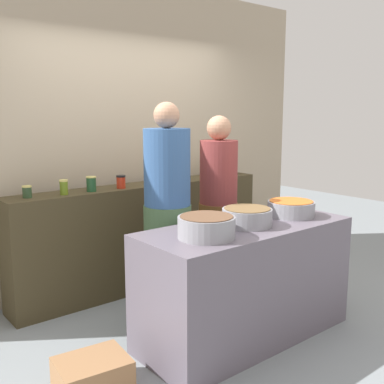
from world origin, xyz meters
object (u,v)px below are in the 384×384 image
at_px(preserve_jar_3, 121,182).
at_px(bread_crate, 93,376).
at_px(preserve_jar_5, 181,174).
at_px(cooking_pot_right, 291,208).
at_px(preserve_jar_4, 164,177).
at_px(preserve_jar_7, 226,170).
at_px(cooking_pot_center, 247,217).
at_px(preserve_jar_2, 91,184).
at_px(preserve_jar_0, 27,192).
at_px(cook_with_tongs, 168,226).
at_px(preserve_jar_1, 64,187).
at_px(preserve_jar_6, 215,170).
at_px(preserve_jar_8, 234,169).
at_px(cook_in_cap, 218,219).
at_px(cooking_pot_left, 206,227).

bearing_deg(preserve_jar_3, bread_crate, -127.69).
distance_m(preserve_jar_5, cooking_pot_right, 1.39).
relative_size(preserve_jar_4, bread_crate, 0.24).
relative_size(preserve_jar_7, cooking_pot_center, 0.26).
bearing_deg(preserve_jar_2, preserve_jar_3, -2.60).
bearing_deg(preserve_jar_4, preserve_jar_3, -176.65).
height_order(preserve_jar_0, preserve_jar_4, preserve_jar_4).
bearing_deg(preserve_jar_4, cooking_pot_right, -78.04).
bearing_deg(cook_with_tongs, preserve_jar_4, 56.08).
distance_m(preserve_jar_3, cooking_pot_center, 1.37).
height_order(preserve_jar_1, cook_with_tongs, cook_with_tongs).
bearing_deg(preserve_jar_6, preserve_jar_0, -179.47).
bearing_deg(cooking_pot_center, bread_crate, 176.00).
bearing_deg(cook_with_tongs, cooking_pot_right, -35.76).
xyz_separation_m(preserve_jar_5, bread_crate, (-1.70, -1.29, -0.99)).
height_order(preserve_jar_2, preserve_jar_7, preserve_jar_2).
relative_size(preserve_jar_0, bread_crate, 0.23).
relative_size(preserve_jar_5, cook_with_tongs, 0.08).
distance_m(preserve_jar_5, cooking_pot_center, 1.46).
height_order(preserve_jar_8, bread_crate, preserve_jar_8).
height_order(preserve_jar_2, preserve_jar_3, preserve_jar_2).
xyz_separation_m(cooking_pot_center, cook_in_cap, (0.32, 0.66, -0.18)).
bearing_deg(cook_in_cap, preserve_jar_4, 97.83).
distance_m(preserve_jar_0, cooking_pot_right, 2.17).
distance_m(preserve_jar_0, bread_crate, 1.64).
relative_size(preserve_jar_7, preserve_jar_8, 0.93).
bearing_deg(bread_crate, preserve_jar_7, 29.11).
distance_m(preserve_jar_8, cook_with_tongs, 1.74).
relative_size(cooking_pot_right, bread_crate, 0.88).
relative_size(preserve_jar_2, preserve_jar_8, 1.27).
xyz_separation_m(cooking_pot_left, cooking_pot_right, (0.96, 0.06, -0.01)).
relative_size(preserve_jar_1, cook_with_tongs, 0.07).
height_order(preserve_jar_2, cooking_pot_right, preserve_jar_2).
height_order(preserve_jar_2, cook_with_tongs, cook_with_tongs).
bearing_deg(preserve_jar_4, preserve_jar_6, 4.59).
distance_m(preserve_jar_2, bread_crate, 1.74).
height_order(preserve_jar_7, cooking_pot_center, preserve_jar_7).
height_order(preserve_jar_5, preserve_jar_8, preserve_jar_5).
bearing_deg(preserve_jar_0, preserve_jar_6, 0.53).
relative_size(cooking_pot_center, bread_crate, 0.86).
bearing_deg(preserve_jar_2, preserve_jar_5, 1.52).
bearing_deg(preserve_jar_3, preserve_jar_0, 175.30).
distance_m(cooking_pot_center, cook_in_cap, 0.76).
relative_size(preserve_jar_3, cooking_pot_center, 0.32).
bearing_deg(bread_crate, cooking_pot_right, -2.84).
height_order(cooking_pot_right, cook_with_tongs, cook_with_tongs).
relative_size(preserve_jar_1, preserve_jar_7, 1.31).
xyz_separation_m(preserve_jar_4, preserve_jar_8, (1.00, 0.03, 0.00)).
relative_size(preserve_jar_6, preserve_jar_8, 1.16).
height_order(preserve_jar_3, preserve_jar_5, preserve_jar_5).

